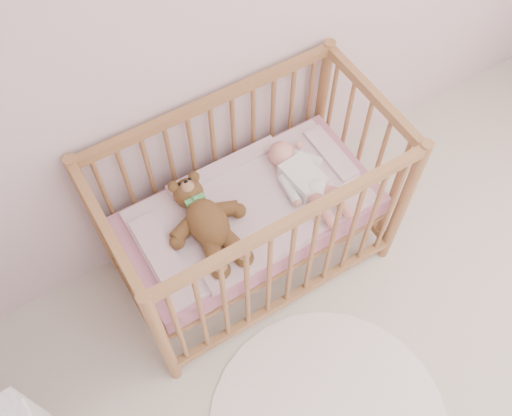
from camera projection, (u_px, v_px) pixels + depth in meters
crib at (251, 213)px, 2.76m from camera, size 1.36×0.76×1.00m
mattress at (251, 215)px, 2.77m from camera, size 1.22×0.62×0.13m
blanket at (251, 207)px, 2.71m from camera, size 1.10×0.58×0.06m
baby at (303, 176)px, 2.71m from camera, size 0.33×0.59×0.14m
teddy_bear at (208, 223)px, 2.57m from camera, size 0.40×0.57×0.16m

